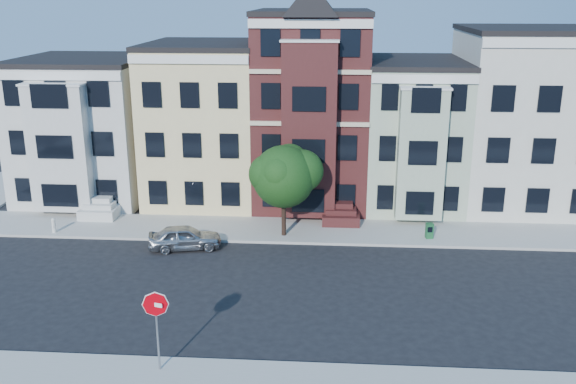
# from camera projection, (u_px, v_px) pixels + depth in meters

# --- Properties ---
(ground) EXTENTS (120.00, 120.00, 0.00)m
(ground) POSITION_uv_depth(u_px,v_px,m) (300.00, 293.00, 29.63)
(ground) COLOR black
(far_sidewalk) EXTENTS (60.00, 4.00, 0.15)m
(far_sidewalk) POSITION_uv_depth(u_px,v_px,m) (307.00, 231.00, 37.23)
(far_sidewalk) COLOR #9E9B93
(far_sidewalk) RESTS_ON ground
(house_white) EXTENTS (8.00, 9.00, 9.00)m
(house_white) POSITION_uv_depth(u_px,v_px,m) (89.00, 130.00, 43.10)
(house_white) COLOR beige
(house_white) RESTS_ON ground
(house_yellow) EXTENTS (7.00, 9.00, 10.00)m
(house_yellow) POSITION_uv_depth(u_px,v_px,m) (206.00, 124.00, 42.43)
(house_yellow) COLOR beige
(house_yellow) RESTS_ON ground
(house_brown) EXTENTS (7.00, 9.00, 12.00)m
(house_brown) POSITION_uv_depth(u_px,v_px,m) (312.00, 110.00, 41.67)
(house_brown) COLOR #3E1716
(house_brown) RESTS_ON ground
(house_green) EXTENTS (6.00, 9.00, 9.00)m
(house_green) POSITION_uv_depth(u_px,v_px,m) (411.00, 134.00, 41.68)
(house_green) COLOR #A1B296
(house_green) RESTS_ON ground
(house_cream) EXTENTS (8.00, 9.00, 11.00)m
(house_cream) POSITION_uv_depth(u_px,v_px,m) (523.00, 120.00, 40.92)
(house_cream) COLOR beige
(house_cream) RESTS_ON ground
(street_tree) EXTENTS (6.72, 6.72, 6.41)m
(street_tree) POSITION_uv_depth(u_px,v_px,m) (284.00, 181.00, 35.44)
(street_tree) COLOR #204A19
(street_tree) RESTS_ON far_sidewalk
(parked_car) EXTENTS (4.13, 2.36, 1.33)m
(parked_car) POSITION_uv_depth(u_px,v_px,m) (185.00, 237.00, 34.60)
(parked_car) COLOR #9C9EA4
(parked_car) RESTS_ON ground
(newspaper_box) EXTENTS (0.44, 0.41, 0.87)m
(newspaper_box) POSITION_uv_depth(u_px,v_px,m) (429.00, 231.00, 35.80)
(newspaper_box) COLOR #1E5E30
(newspaper_box) RESTS_ON far_sidewalk
(fire_hydrant) EXTENTS (0.27, 0.27, 0.68)m
(fire_hydrant) POSITION_uv_depth(u_px,v_px,m) (54.00, 227.00, 36.67)
(fire_hydrant) COLOR silver
(fire_hydrant) RESTS_ON far_sidewalk
(stop_sign) EXTENTS (0.96, 0.37, 3.50)m
(stop_sign) POSITION_uv_depth(u_px,v_px,m) (157.00, 326.00, 22.87)
(stop_sign) COLOR #B9000B
(stop_sign) RESTS_ON near_sidewalk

